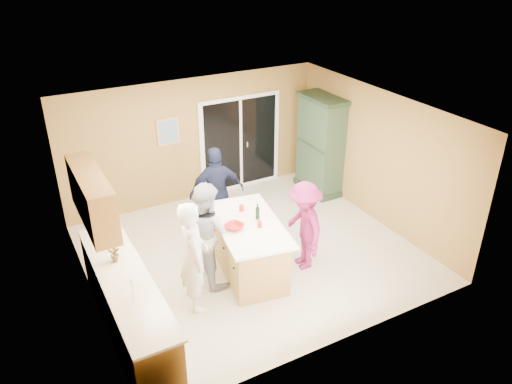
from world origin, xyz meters
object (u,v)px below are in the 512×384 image
woman_navy (217,192)px  green_hutch (321,146)px  woman_magenta (304,226)px  kitchen_island (249,250)px  woman_grey (206,234)px  woman_white (194,256)px

woman_navy → green_hutch: bearing=-157.6°
green_hutch → woman_navy: 2.79m
green_hutch → woman_magenta: bearing=-130.1°
kitchen_island → woman_magenta: (0.90, -0.25, 0.33)m
kitchen_island → woman_navy: bearing=96.8°
woman_grey → woman_white: bearing=122.2°
woman_white → woman_magenta: 2.00m
woman_white → woman_navy: woman_white is taller
woman_white → woman_magenta: (1.99, 0.09, -0.11)m
woman_white → woman_navy: (1.16, 1.73, -0.02)m
woman_white → woman_grey: size_ratio=1.01×
woman_grey → woman_magenta: (1.58, -0.41, -0.10)m
woman_grey → woman_magenta: woman_grey is taller
kitchen_island → woman_grey: 0.82m
kitchen_island → woman_magenta: woman_magenta is taller
green_hutch → woman_grey: bearing=-152.2°
woman_navy → woman_magenta: (0.83, -1.64, -0.09)m
woman_grey → green_hutch: bearing=-80.5°
woman_grey → woman_navy: size_ratio=1.01×
woman_navy → kitchen_island: bearing=97.0°
woman_magenta → woman_navy: bearing=-144.2°
woman_navy → woman_magenta: bearing=126.9°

